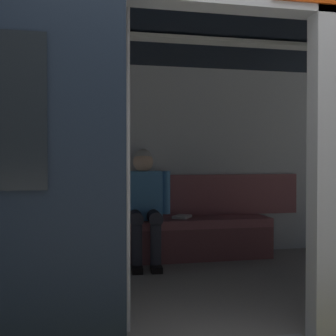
% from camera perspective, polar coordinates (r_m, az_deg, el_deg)
% --- Properties ---
extents(train_car, '(6.40, 2.69, 2.19)m').
position_cam_1_polar(train_car, '(3.61, -0.58, 7.55)').
color(train_car, silver).
rests_on(train_car, ground_plane).
extents(bench_seat, '(2.56, 0.44, 0.43)m').
position_cam_1_polar(bench_seat, '(4.63, -2.18, -7.85)').
color(bench_seat, '#935156').
rests_on(bench_seat, ground_plane).
extents(person_seated, '(0.55, 0.70, 1.16)m').
position_cam_1_polar(person_seated, '(4.52, -3.11, -3.92)').
color(person_seated, '#4C8CC6').
rests_on(person_seated, ground_plane).
extents(handbag, '(0.26, 0.15, 0.17)m').
position_cam_1_polar(handbag, '(4.60, -8.88, -5.59)').
color(handbag, brown).
rests_on(handbag, bench_seat).
extents(book, '(0.25, 0.27, 0.03)m').
position_cam_1_polar(book, '(4.76, 1.80, -6.22)').
color(book, silver).
rests_on(book, bench_seat).
extents(grab_pole_door, '(0.04, 0.04, 2.05)m').
position_cam_1_polar(grab_pole_door, '(2.71, -5.22, 0.53)').
color(grab_pole_door, silver).
rests_on(grab_pole_door, ground_plane).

